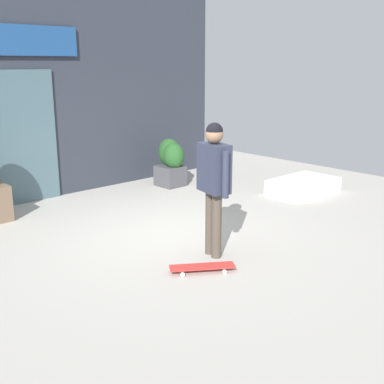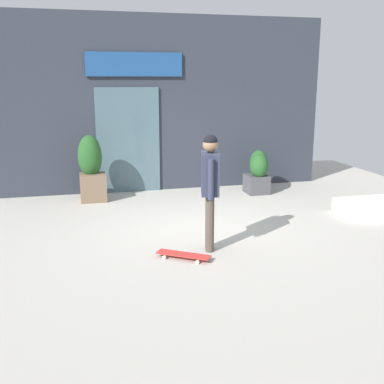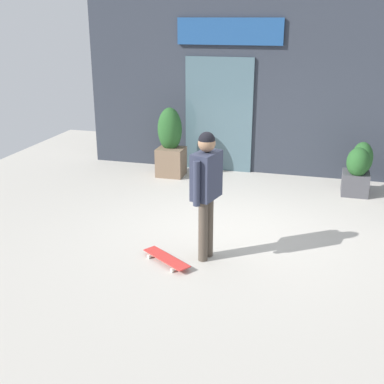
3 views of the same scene
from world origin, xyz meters
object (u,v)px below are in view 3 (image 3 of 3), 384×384
at_px(skateboard, 166,258).
at_px(planter_box_right, 359,167).
at_px(skateboarder, 206,182).
at_px(planter_box_left, 170,140).

height_order(skateboard, planter_box_right, planter_box_right).
relative_size(skateboarder, planter_box_left, 1.25).
bearing_deg(skateboarder, planter_box_left, -51.47).
relative_size(planter_box_left, planter_box_right, 1.45).
xyz_separation_m(skateboarder, planter_box_left, (-1.63, 3.53, -0.36)).
relative_size(skateboard, planter_box_right, 0.80).
bearing_deg(skateboarder, skateboard, 44.32).
xyz_separation_m(skateboard, planter_box_left, (-1.15, 3.81, 0.68)).
distance_m(skateboarder, skateboard, 1.18).
bearing_deg(skateboard, planter_box_left, -38.83).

